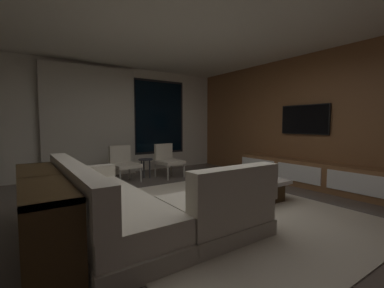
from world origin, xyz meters
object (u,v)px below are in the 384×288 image
Objects in this scene: book_stack_on_coffee_table at (230,175)px; accent_chair_near_window at (167,159)px; coffee_table at (241,188)px; mounted_tv at (304,120)px; side_stool at (145,163)px; sectional_couch at (134,207)px; console_table_behind_couch at (42,209)px; media_console at (307,174)px; accent_chair_by_curtain at (123,162)px.

accent_chair_near_window is at bearing 90.45° from book_stack_on_coffee_table.
mounted_tv is (1.94, 0.10, 1.16)m from coffee_table.
book_stack_on_coffee_table is 2.16m from accent_chair_near_window.
accent_chair_near_window reaches higher than side_stool.
mounted_tv is (3.89, 0.31, 1.06)m from sectional_couch.
side_stool is at bearing 47.91° from console_table_behind_couch.
book_stack_on_coffee_table is (-0.06, 0.19, 0.20)m from coffee_table.
mounted_tv is 0.50× the size of console_table_behind_couch.
media_console reaches higher than coffee_table.
console_table_behind_couch is (-2.25, -2.49, 0.03)m from side_stool.
accent_chair_by_curtain is 3.85m from media_console.
accent_chair_near_window reaches higher than media_console.
side_stool is at bearing 173.73° from accent_chair_near_window.
side_stool is 0.43× the size of mounted_tv.
side_stool reaches higher than book_stack_on_coffee_table.
mounted_tv is (2.00, -0.09, 0.96)m from book_stack_on_coffee_table.
accent_chair_by_curtain reaches higher than coffee_table.
accent_chair_by_curtain is 0.37× the size of console_table_behind_couch.
accent_chair_by_curtain is at bearing 114.54° from coffee_table.
book_stack_on_coffee_table is 0.29× the size of mounted_tv.
media_console is (1.83, -2.45, -0.18)m from accent_chair_near_window.
coffee_table is at bearing 1.50° from console_table_behind_couch.
sectional_couch is at bearing -107.24° from accent_chair_by_curtain.
sectional_couch is at bearing -175.51° from mounted_tv.
sectional_couch is 1.96m from coffee_table.
coffee_table is 1.10× the size of mounted_tv.
media_console is (1.76, -0.10, 0.06)m from coffee_table.
book_stack_on_coffee_table is 2.82m from console_table_behind_couch.
book_stack_on_coffee_table is at bearing 177.35° from mounted_tv.
sectional_couch is 5.43× the size of side_stool.
book_stack_on_coffee_table is 2.29m from side_stool.
accent_chair_near_window is at bearing 53.77° from sectional_couch.
accent_chair_by_curtain is at bearing 174.76° from side_stool.
sectional_couch is at bearing -174.03° from coffee_table.
accent_chair_near_window is (-0.08, 2.35, 0.25)m from coffee_table.
console_table_behind_couch reaches higher than book_stack_on_coffee_table.
book_stack_on_coffee_table is 0.15× the size of console_table_behind_couch.
book_stack_on_coffee_table is at bearing 106.78° from coffee_table.
accent_chair_near_window is at bearing 131.78° from mounted_tv.
media_console is (1.81, -0.29, -0.14)m from book_stack_on_coffee_table.
accent_chair_near_window is 1.05m from accent_chair_by_curtain.
sectional_couch is 2.79m from accent_chair_by_curtain.
media_console is at bearing 1.65° from sectional_couch.
book_stack_on_coffee_table is at bearing -75.91° from side_stool.
media_console is at bearing -132.38° from mounted_tv.
sectional_couch reaches higher than side_stool.
sectional_couch is at bearing -178.35° from media_console.
side_stool is 0.22× the size of console_table_behind_couch.
book_stack_on_coffee_table is (1.89, 0.40, 0.10)m from sectional_couch.
book_stack_on_coffee_table is at bearing 5.48° from console_table_behind_couch.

